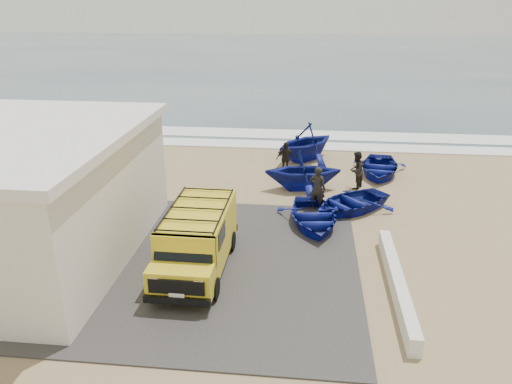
{
  "coord_description": "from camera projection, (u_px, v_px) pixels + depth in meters",
  "views": [
    {
      "loc": [
        2.22,
        -16.1,
        8.23
      ],
      "look_at": [
        0.31,
        1.51,
        1.2
      ],
      "focal_mm": 35.0,
      "sensor_mm": 36.0,
      "label": 1
    }
  ],
  "objects": [
    {
      "name": "boat_mid_right",
      "position": [
        379.0,
        167.0,
        24.31
      ],
      "size": [
        3.17,
        4.07,
        0.77
      ],
      "primitive_type": "imported",
      "rotation": [
        0.0,
        0.0,
        -0.14
      ],
      "color": "navy",
      "rests_on": "ground"
    },
    {
      "name": "boat_far_left",
      "position": [
        305.0,
        142.0,
        26.25
      ],
      "size": [
        5.0,
        5.03,
        2.01
      ],
      "primitive_type": "imported",
      "rotation": [
        0.0,
        0.0,
        -0.74
      ],
      "color": "navy",
      "rests_on": "ground"
    },
    {
      "name": "van",
      "position": [
        197.0,
        238.0,
        15.68
      ],
      "size": [
        1.97,
        4.78,
        2.04
      ],
      "rotation": [
        0.0,
        0.0,
        -0.01
      ],
      "color": "yellow",
      "rests_on": "ground"
    },
    {
      "name": "boat_near_right",
      "position": [
        350.0,
        202.0,
        20.26
      ],
      "size": [
        4.37,
        4.26,
        0.74
      ],
      "primitive_type": "imported",
      "rotation": [
        0.0,
        0.0,
        -0.86
      ],
      "color": "navy",
      "rests_on": "ground"
    },
    {
      "name": "surf_wash",
      "position": [
        273.0,
        134.0,
        31.52
      ],
      "size": [
        180.0,
        2.2,
        0.04
      ],
      "primitive_type": "cube",
      "color": "white",
      "rests_on": "ground"
    },
    {
      "name": "surf_line",
      "position": [
        270.0,
        145.0,
        29.21
      ],
      "size": [
        180.0,
        1.6,
        0.06
      ],
      "primitive_type": "cube",
      "color": "white",
      "rests_on": "ground"
    },
    {
      "name": "boat_near_left",
      "position": [
        313.0,
        217.0,
        18.93
      ],
      "size": [
        3.08,
        3.97,
        0.76
      ],
      "primitive_type": "imported",
      "rotation": [
        0.0,
        0.0,
        0.14
      ],
      "color": "navy",
      "rests_on": "ground"
    },
    {
      "name": "ground",
      "position": [
        243.0,
        237.0,
        18.13
      ],
      "size": [
        160.0,
        160.0,
        0.0
      ],
      "primitive_type": "plane",
      "color": "#9D845B"
    },
    {
      "name": "fisherman_back",
      "position": [
        285.0,
        158.0,
        24.28
      ],
      "size": [
        1.02,
        0.79,
        1.62
      ],
      "primitive_type": "imported",
      "rotation": [
        0.0,
        0.0,
        0.48
      ],
      "color": "black",
      "rests_on": "ground"
    },
    {
      "name": "parapet",
      "position": [
        397.0,
        283.0,
        14.76
      ],
      "size": [
        0.35,
        6.0,
        0.55
      ],
      "primitive_type": "cube",
      "color": "silver",
      "rests_on": "ground"
    },
    {
      "name": "fisherman_middle",
      "position": [
        356.0,
        170.0,
        22.44
      ],
      "size": [
        0.96,
        1.04,
        1.73
      ],
      "primitive_type": "imported",
      "rotation": [
        0.0,
        0.0,
        -2.03
      ],
      "color": "black",
      "rests_on": "ground"
    },
    {
      "name": "fisherman_front",
      "position": [
        318.0,
        188.0,
        20.19
      ],
      "size": [
        0.79,
        0.65,
        1.84
      ],
      "primitive_type": "imported",
      "rotation": [
        0.0,
        0.0,
        2.77
      ],
      "color": "black",
      "rests_on": "ground"
    },
    {
      "name": "building",
      "position": [
        6.0,
        194.0,
        16.23
      ],
      "size": [
        8.4,
        9.4,
        4.3
      ],
      "color": "white",
      "rests_on": "ground"
    },
    {
      "name": "boat_mid_left",
      "position": [
        303.0,
        170.0,
        22.3
      ],
      "size": [
        3.82,
        3.43,
        1.79
      ],
      "primitive_type": "imported",
      "rotation": [
        0.0,
        0.0,
        1.73
      ],
      "color": "navy",
      "rests_on": "ground"
    },
    {
      "name": "slab",
      "position": [
        175.0,
        261.0,
        16.47
      ],
      "size": [
        12.0,
        10.0,
        0.05
      ],
      "primitive_type": "cube",
      "color": "#3D3A38",
      "rests_on": "ground"
    },
    {
      "name": "ocean",
      "position": [
        296.0,
        57.0,
        69.88
      ],
      "size": [
        180.0,
        88.0,
        0.01
      ],
      "primitive_type": "cube",
      "color": "#385166",
      "rests_on": "ground"
    }
  ]
}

